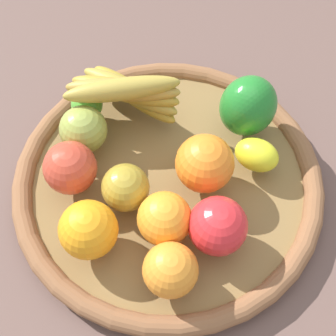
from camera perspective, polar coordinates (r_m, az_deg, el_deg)
The scene contains 14 objects.
ground_plane at distance 0.75m, azimuth 0.00°, elevation -2.30°, with size 2.40×2.40×0.00m, color brown.
basket at distance 0.74m, azimuth 0.00°, elevation -1.60°, with size 0.45×0.45×0.04m.
orange_2 at distance 0.69m, azimuth 4.14°, elevation 0.51°, with size 0.08×0.08×0.08m, color orange.
lemon_0 at distance 0.72m, azimuth 9.92°, elevation 1.46°, with size 0.06×0.05×0.05m, color yellow.
orange_0 at distance 0.65m, azimuth -8.93°, elevation -6.86°, with size 0.08×0.08×0.08m, color orange.
banana_bunch at distance 0.75m, azimuth -4.66°, elevation 8.61°, with size 0.16×0.17×0.09m.
orange_3 at distance 0.65m, azimuth -0.40°, elevation -5.72°, with size 0.07×0.07×0.07m, color orange.
apple_2 at distance 0.73m, azimuth -9.49°, elevation 4.29°, with size 0.07×0.07×0.07m, color #93A243.
orange_1 at distance 0.62m, azimuth 0.28°, elevation -11.38°, with size 0.07×0.07×0.07m, color orange.
apple_1 at distance 0.68m, azimuth -4.79°, elevation -2.20°, with size 0.06×0.06×0.06m, color #A78B2B.
apple_0 at distance 0.70m, azimuth -10.93°, elevation 0.02°, with size 0.07×0.07×0.07m, color #C5402C.
apple_3 at distance 0.64m, azimuth 5.61°, elevation -6.50°, with size 0.08×0.08×0.08m, color red.
bell_pepper at distance 0.74m, azimuth 8.98°, elevation 6.88°, with size 0.08×0.08×0.10m, color #227A29.
lime_0 at distance 0.77m, azimuth -9.10°, elevation 7.04°, with size 0.05×0.05×0.05m, color #55AA37.
Camera 1 is at (-0.36, 0.10, 0.66)m, focal length 54.29 mm.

